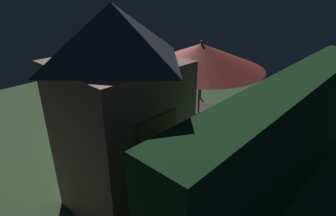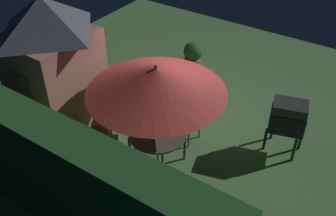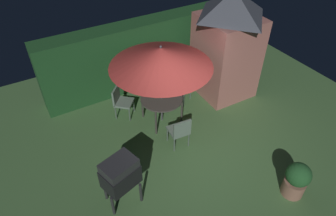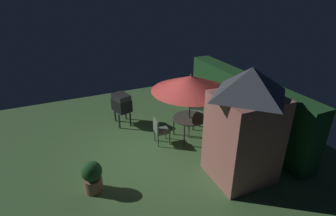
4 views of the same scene
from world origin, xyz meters
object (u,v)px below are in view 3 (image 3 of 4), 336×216
Objects in this scene: patio_table at (162,100)px; potted_plant_by_shed at (297,179)px; garden_shed at (227,44)px; patio_umbrella at (161,57)px; chair_near_shed at (183,85)px; chair_toward_hedge at (180,130)px; chair_far_side at (121,100)px; person_in_red at (182,78)px; bbq_grill at (120,174)px.

potted_plant_by_shed is (1.28, -3.48, -0.25)m from patio_table.
garden_shed is 4.10m from potted_plant_by_shed.
patio_umbrella is (0.00, -0.00, 1.29)m from patio_table.
chair_toward_hedge is (-1.11, -1.59, 0.00)m from chair_near_shed.
patio_table is 1.24× the size of chair_toward_hedge.
chair_far_side is at bearing 172.87° from chair_near_shed.
chair_near_shed is at bearing 93.73° from potted_plant_by_shed.
chair_near_shed and chair_far_side have the same top height.
person_in_red reaches higher than chair_far_side.
garden_shed is 1.69m from chair_near_shed.
chair_toward_hedge is at bearing -150.20° from garden_shed.
patio_table is at bearing -41.90° from chair_far_side.
person_in_red is at bearing 94.86° from potted_plant_by_shed.
bbq_grill is 0.95× the size of person_in_red.
potted_plant_by_shed is (1.37, -2.42, -0.06)m from chair_toward_hedge.
patio_umbrella is at bearing 42.88° from bbq_grill.
garden_shed is 4.81m from bbq_grill.
chair_far_side is (-0.86, 0.77, -0.19)m from patio_table.
bbq_grill is (-4.25, -2.12, -0.74)m from garden_shed.
patio_table is 0.44× the size of patio_umbrella.
bbq_grill reaches higher than potted_plant_by_shed.
patio_umbrella is 4.02m from potted_plant_by_shed.
chair_near_shed is (2.96, 2.34, -0.33)m from bbq_grill.
patio_table is 0.93× the size of bbq_grill.
patio_table is at bearing -152.31° from chair_near_shed.
bbq_grill is 3.65m from potted_plant_by_shed.
bbq_grill is at bearing -137.12° from patio_table.
person_in_red is (0.94, 0.49, 0.07)m from patio_table.
person_in_red is (0.94, 0.49, -1.22)m from patio_umbrella.
patio_umbrella reaches higher than person_in_red.
chair_far_side is 1.84m from person_in_red.
chair_far_side is at bearing 138.10° from patio_umbrella.
potted_plant_by_shed is at bearing -86.27° from chair_near_shed.
patio_umbrella is at bearing -172.19° from garden_shed.
patio_table is 1.06m from person_in_red.
chair_far_side is at bearing 112.73° from chair_toward_hedge.
patio_umbrella reaches higher than chair_toward_hedge.
chair_far_side reaches higher than potted_plant_by_shed.
chair_toward_hedge is (-2.40, -1.38, -1.07)m from garden_shed.
patio_umbrella is at bearing 85.13° from chair_toward_hedge.
potted_plant_by_shed is at bearing -63.33° from chair_far_side.
patio_umbrella reaches higher than patio_table.
patio_umbrella is 2.02× the size of person_in_red.
patio_umbrella is 2.91× the size of potted_plant_by_shed.
patio_table is at bearing -172.19° from garden_shed.
bbq_grill is (-1.94, -1.80, 0.14)m from patio_table.
bbq_grill is at bearing -153.52° from garden_shed.
bbq_grill is 2.02m from chair_toward_hedge.
bbq_grill reaches higher than patio_table.
chair_toward_hedge reaches higher than potted_plant_by_shed.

